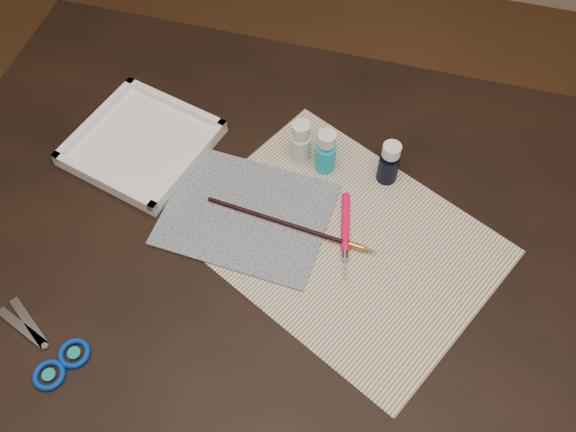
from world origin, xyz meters
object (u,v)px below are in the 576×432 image
(canvas, at_px, (247,214))
(paint_bottle_cyan, at_px, (326,152))
(paper, at_px, (343,240))
(scissors, at_px, (35,342))
(paint_bottle_white, at_px, (301,142))
(palette_tray, at_px, (142,143))
(paint_bottle_navy, at_px, (389,163))

(canvas, bearing_deg, paint_bottle_cyan, 52.43)
(paper, xyz_separation_m, canvas, (-0.17, 0.01, 0.00))
(paper, bearing_deg, scissors, -143.53)
(paint_bottle_cyan, distance_m, scissors, 0.56)
(canvas, distance_m, paint_bottle_white, 0.16)
(palette_tray, bearing_deg, scissors, -91.21)
(paint_bottle_white, distance_m, scissors, 0.54)
(canvas, xyz_separation_m, paint_bottle_cyan, (0.10, 0.14, 0.04))
(paper, bearing_deg, palette_tray, 166.18)
(canvas, distance_m, paint_bottle_cyan, 0.18)
(paint_bottle_white, height_order, paint_bottle_navy, same)
(paper, bearing_deg, paint_bottle_white, 126.53)
(canvas, relative_size, scissors, 1.47)
(paint_bottle_cyan, bearing_deg, scissors, -127.67)
(canvas, height_order, paint_bottle_white, paint_bottle_white)
(paper, relative_size, paint_bottle_navy, 5.42)
(paint_bottle_cyan, height_order, paint_bottle_navy, paint_bottle_cyan)
(paper, height_order, paint_bottle_cyan, paint_bottle_cyan)
(scissors, relative_size, palette_tray, 0.83)
(paint_bottle_cyan, bearing_deg, paint_bottle_white, 166.98)
(paint_bottle_white, xyz_separation_m, palette_tray, (-0.29, -0.05, -0.03))
(paint_bottle_white, xyz_separation_m, paint_bottle_navy, (0.16, -0.01, 0.00))
(paint_bottle_white, relative_size, scissors, 0.47)
(canvas, relative_size, paint_bottle_navy, 3.10)
(canvas, bearing_deg, paint_bottle_white, 68.99)
(paint_bottle_cyan, relative_size, paint_bottle_navy, 1.02)
(palette_tray, bearing_deg, paper, -13.82)
(paper, relative_size, paint_bottle_white, 5.45)
(paper, distance_m, canvas, 0.17)
(paint_bottle_navy, bearing_deg, paper, -107.05)
(paint_bottle_cyan, distance_m, palette_tray, 0.34)
(canvas, height_order, paint_bottle_navy, paint_bottle_navy)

